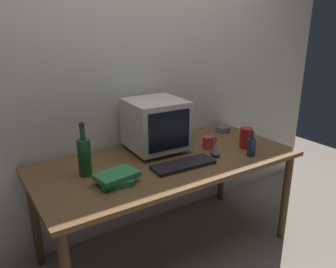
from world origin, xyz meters
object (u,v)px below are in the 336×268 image
Objects in this scene: keyboard at (183,165)px; bottle_short at (252,147)px; metal_canister at (246,138)px; crt_monitor at (156,125)px; computer_mouse at (215,153)px; mug at (208,142)px; cd_spindle at (223,129)px; bottle_tall at (84,156)px; book_stack at (116,178)px.

keyboard is 0.51m from bottle_short.
keyboard is 2.80× the size of metal_canister.
computer_mouse is at bearing -47.36° from crt_monitor.
crt_monitor is 0.39m from keyboard.
keyboard is 2.31× the size of bottle_short.
metal_canister reaches higher than computer_mouse.
bottle_short is at bearing -14.04° from computer_mouse.
crt_monitor is 0.95× the size of keyboard.
mug is 0.80× the size of metal_canister.
bottle_short is at bearing -60.76° from mug.
mug is 0.42m from cd_spindle.
metal_canister is at bearing -30.98° from mug.
bottle_short is at bearing -17.09° from bottle_tall.
keyboard is 0.29m from computer_mouse.
crt_monitor is at bearing 12.09° from bottle_tall.
cd_spindle is (0.35, 0.23, -0.02)m from mug.
cd_spindle is at bearing 4.68° from crt_monitor.
computer_mouse is 0.55× the size of bottle_short.
mug is at bearing 87.63° from computer_mouse.
mug is (0.91, -0.05, -0.08)m from bottle_tall.
cd_spindle is at bearing 61.46° from computer_mouse.
computer_mouse is 0.30× the size of bottle_tall.
metal_canister reaches higher than mug.
bottle_tall reaches higher than mug.
cd_spindle is at bearing 32.63° from keyboard.
bottle_short is 0.55m from cd_spindle.
cd_spindle is (0.70, 0.40, 0.01)m from keyboard.
computer_mouse is at bearing 1.19° from book_stack.
cd_spindle reaches higher than computer_mouse.
book_stack is 1.04m from metal_canister.
crt_monitor reaches higher than computer_mouse.
crt_monitor is 3.34× the size of cd_spindle.
keyboard is at bearing -21.00° from bottle_tall.
keyboard is 1.63× the size of book_stack.
computer_mouse is 0.83× the size of mug.
computer_mouse is (0.29, -0.31, -0.17)m from crt_monitor.
keyboard is 0.46m from book_stack.
cd_spindle is (1.27, 0.18, -0.10)m from bottle_tall.
book_stack is (-0.46, 0.01, 0.02)m from keyboard.
bottle_tall is 2.80× the size of mug.
crt_monitor is 0.59m from book_stack.
mug is (0.05, 0.14, 0.03)m from computer_mouse.
bottle_tall is (-0.57, -0.12, -0.07)m from crt_monitor.
keyboard is 4.20× the size of computer_mouse.
crt_monitor reaches higher than metal_canister.
book_stack is 0.82m from mug.
bottle_short is (1.07, -0.33, -0.06)m from bottle_tall.
mug is 1.00× the size of cd_spindle.
bottle_tall is (-0.57, 0.22, 0.11)m from keyboard.
bottle_short reaches higher than book_stack.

